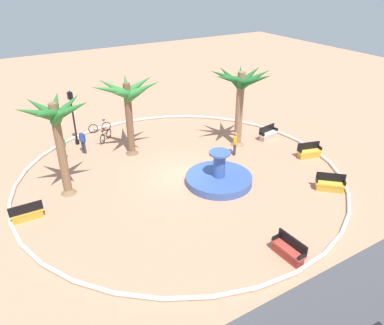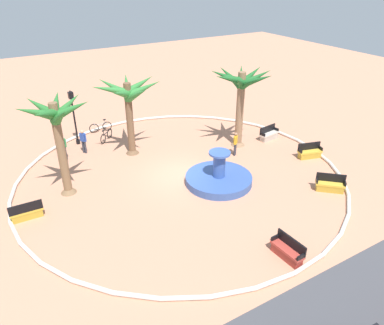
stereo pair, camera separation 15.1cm
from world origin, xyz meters
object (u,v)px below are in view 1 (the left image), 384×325
at_px(bench_southeast, 27,213).
at_px(person_cyclist_photo, 63,146).
at_px(palm_tree_mid_plaza, 56,124).
at_px(bench_east, 330,185).
at_px(bench_west, 309,152).
at_px(bicycle_red_frame, 100,127).
at_px(fountain, 219,178).
at_px(bench_north, 288,251).
at_px(trash_bin, 61,146).
at_px(bench_southwest, 268,135).
at_px(palm_tree_near_fountain, 128,98).
at_px(lamppost, 73,113).
at_px(bicycle_by_lamppost, 106,136).
at_px(palm_tree_by_curb, 241,88).
at_px(person_cyclist_helmet, 83,141).
at_px(person_pedestrian_stroll, 235,142).

height_order(bench_southeast, person_cyclist_photo, person_cyclist_photo).
bearing_deg(palm_tree_mid_plaza, bench_east, 150.15).
relative_size(bench_east, bench_southeast, 0.94).
height_order(bench_west, bicycle_red_frame, bench_west).
xyz_separation_m(fountain, person_cyclist_photo, (7.01, -7.62, 0.66)).
height_order(bench_north, trash_bin, bench_north).
height_order(fountain, bench_southwest, fountain).
relative_size(palm_tree_near_fountain, lamppost, 1.30).
height_order(bench_southwest, trash_bin, bench_southwest).
height_order(palm_tree_near_fountain, palm_tree_mid_plaza, palm_tree_mid_plaza).
distance_m(bench_east, bench_southwest, 7.35).
bearing_deg(palm_tree_near_fountain, person_cyclist_photo, -18.36).
distance_m(bench_north, bicycle_by_lamppost, 16.02).
height_order(palm_tree_by_curb, bench_north, palm_tree_by_curb).
xyz_separation_m(palm_tree_mid_plaza, person_cyclist_photo, (-0.84, -4.20, -3.20)).
bearing_deg(bench_southwest, palm_tree_mid_plaza, -0.72).
distance_m(palm_tree_mid_plaza, bench_east, 15.21).
distance_m(bench_southeast, person_cyclist_helmet, 7.51).
distance_m(palm_tree_near_fountain, bicycle_red_frame, 5.86).
bearing_deg(bench_east, bench_southeast, -21.33).
relative_size(palm_tree_by_curb, person_cyclist_photo, 3.21).
height_order(lamppost, person_cyclist_photo, lamppost).
distance_m(bench_north, person_cyclist_helmet, 15.37).
distance_m(palm_tree_by_curb, bench_southwest, 4.57).
xyz_separation_m(bench_southeast, person_cyclist_photo, (-3.25, -5.60, 0.61)).
bearing_deg(person_pedestrian_stroll, palm_tree_by_curb, -134.41).
relative_size(palm_tree_mid_plaza, person_pedestrian_stroll, 3.38).
height_order(palm_tree_by_curb, bicycle_red_frame, palm_tree_by_curb).
height_order(bench_north, lamppost, lamppost).
xyz_separation_m(palm_tree_mid_plaza, lamppost, (-2.23, -6.17, -1.84)).
xyz_separation_m(bench_west, bicycle_red_frame, (10.50, -11.25, 0.04)).
height_order(bench_southeast, bicycle_red_frame, bench_southeast).
bearing_deg(person_cyclist_photo, bicycle_by_lamppost, -156.73).
height_order(fountain, lamppost, lamppost).
xyz_separation_m(fountain, bicycle_red_frame, (3.50, -10.88, 0.09)).
xyz_separation_m(bench_west, bench_southeast, (17.26, -2.39, 0.00)).
height_order(bench_west, trash_bin, bench_west).
bearing_deg(bench_southeast, bench_west, 172.12).
bearing_deg(bench_southwest, lamppost, -27.43).
bearing_deg(person_pedestrian_stroll, bench_north, 66.71).
relative_size(palm_tree_mid_plaza, bench_west, 3.31).
bearing_deg(bicycle_by_lamppost, bench_east, 123.60).
height_order(lamppost, person_cyclist_helmet, lamppost).
height_order(palm_tree_near_fountain, person_pedestrian_stroll, palm_tree_near_fountain).
height_order(palm_tree_near_fountain, bench_southwest, palm_tree_near_fountain).
bearing_deg(palm_tree_near_fountain, person_pedestrian_stroll, 146.81).
distance_m(palm_tree_mid_plaza, person_pedestrian_stroll, 11.34).
bearing_deg(person_cyclist_helmet, bicycle_by_lamppost, -149.28).
height_order(bicycle_red_frame, bicycle_by_lamppost, same).
height_order(palm_tree_by_curb, person_pedestrian_stroll, palm_tree_by_curb).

